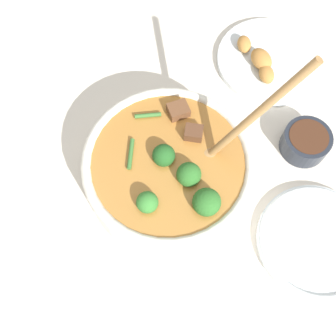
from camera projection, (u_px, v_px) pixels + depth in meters
The scene contains 5 objects.
ground_plane at pixel (168, 180), 0.73m from camera, with size 4.00×4.00×0.00m, color silver.
stew_bowl at pixel (169, 170), 0.69m from camera, with size 0.32×0.27×0.28m.
condiment_bowl at pixel (306, 141), 0.74m from camera, with size 0.08×0.08×0.04m.
empty_plate at pixel (316, 241), 0.68m from camera, with size 0.19×0.19×0.02m.
food_plate at pixel (267, 60), 0.82m from camera, with size 0.20×0.20×0.04m.
Camera 1 is at (-0.02, -0.27, 0.68)m, focal length 45.00 mm.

